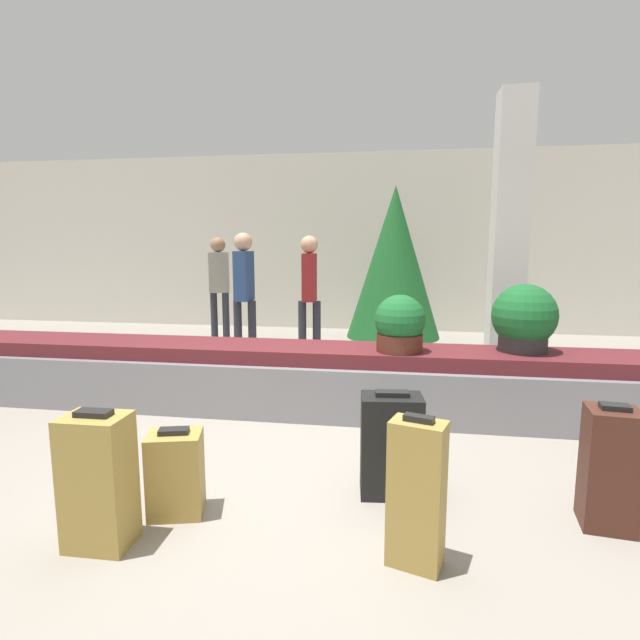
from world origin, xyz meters
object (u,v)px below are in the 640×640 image
suitcase_1 (391,445)px  traveler_2 (219,280)px  traveler_1 (309,286)px  traveler_0 (244,285)px  potted_plant_0 (524,319)px  pillar (509,242)px  potted_plant_1 (400,325)px  suitcase_3 (176,473)px  suitcase_0 (98,481)px  suitcase_2 (417,494)px  decorated_tree (394,263)px  suitcase_4 (609,468)px

suitcase_1 → traveler_2: traveler_2 is taller
suitcase_1 → traveler_2: 5.44m
traveler_1 → traveler_2: size_ratio=1.00×
traveler_0 → traveler_2: 1.48m
potted_plant_0 → traveler_1: size_ratio=0.36×
potted_plant_0 → pillar: bearing=86.3°
potted_plant_1 → suitcase_3: bearing=-124.6°
traveler_1 → suitcase_0: bearing=170.8°
suitcase_0 → potted_plant_1: bearing=54.3°
suitcase_2 → traveler_0: 4.64m
suitcase_0 → decorated_tree: (1.44, 5.31, 0.94)m
decorated_tree → pillar: bearing=-53.3°
traveler_2 → decorated_tree: (2.77, -0.08, 0.30)m
decorated_tree → potted_plant_1: bearing=-88.2°
suitcase_0 → suitcase_1: suitcase_0 is taller
traveler_2 → decorated_tree: size_ratio=0.69×
pillar → suitcase_3: pillar is taller
suitcase_2 → traveler_1: 4.53m
suitcase_2 → traveler_0: size_ratio=0.45×
traveler_2 → pillar: bearing=134.4°
suitcase_2 → traveler_2: 6.10m
pillar → decorated_tree: (-1.27, 1.70, -0.30)m
pillar → decorated_tree: bearing=126.7°
suitcase_3 → traveler_0: traveler_0 is taller
potted_plant_1 → traveler_1: size_ratio=0.30×
potted_plant_0 → suitcase_4: bearing=-87.6°
potted_plant_1 → decorated_tree: decorated_tree is taller
potted_plant_0 → decorated_tree: size_ratio=0.25×
suitcase_2 → potted_plant_1: (-0.09, 2.12, 0.49)m
suitcase_2 → suitcase_3: 1.40m
suitcase_2 → traveler_2: (-2.96, 5.30, 0.63)m
potted_plant_0 → traveler_1: bearing=139.1°
pillar → suitcase_3: (-2.45, -3.26, -1.35)m
suitcase_1 → potted_plant_0: size_ratio=1.12×
suitcase_1 → traveler_1: bearing=102.0°
suitcase_1 → suitcase_4: size_ratio=0.95×
suitcase_2 → suitcase_3: size_ratio=1.47×
suitcase_4 → traveler_2: (-4.03, 4.78, 0.66)m
suitcase_1 → decorated_tree: bearing=84.7°
suitcase_1 → potted_plant_0: 2.05m
traveler_2 → decorated_tree: bearing=156.6°
suitcase_3 → potted_plant_0: 3.19m
suitcase_0 → potted_plant_1: potted_plant_1 is taller
suitcase_0 → traveler_2: size_ratio=0.44×
decorated_tree → traveler_1: bearing=-140.3°
suitcase_1 → traveler_2: size_ratio=0.40×
suitcase_1 → suitcase_2: size_ratio=0.88×
potted_plant_0 → traveler_2: size_ratio=0.36×
traveler_0 → decorated_tree: 2.29m
pillar → suitcase_4: bearing=-90.1°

